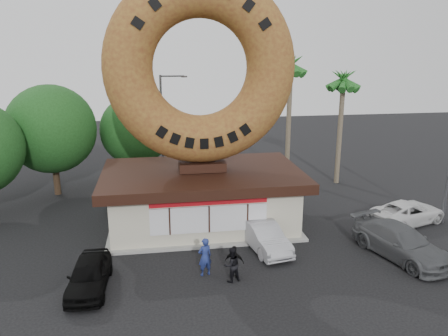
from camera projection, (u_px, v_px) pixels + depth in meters
ground at (217, 275)px, 19.86m from camera, size 90.00×90.00×0.00m
donut_shop at (202, 196)px, 25.08m from camera, size 11.20×7.20×3.80m
giant_donut at (201, 68)px, 23.17m from camera, size 10.27×2.62×10.27m
tree_west at (51, 129)px, 29.55m from camera, size 6.00×6.00×7.65m
tree_mid at (135, 130)px, 32.45m from camera, size 5.20×5.20×6.63m
palm_near at (291, 70)px, 32.05m from camera, size 2.60×2.60×9.75m
palm_far at (343, 83)px, 31.41m from camera, size 2.60×2.60×8.75m
street_lamp at (164, 121)px, 33.60m from camera, size 2.11×0.20×8.00m
person_left at (205, 257)px, 19.64m from camera, size 0.77×0.63×1.81m
person_center at (232, 265)px, 19.15m from camera, size 0.94×0.84×1.59m
person_right at (234, 262)px, 19.50m from camera, size 0.96×0.69×1.51m
car_black at (89, 275)px, 18.56m from camera, size 1.76×4.03×1.35m
car_silver at (264, 236)px, 22.31m from camera, size 2.23×4.40×1.38m
car_grey at (400, 242)px, 21.42m from camera, size 3.59×5.72×1.54m
car_white at (408, 212)px, 25.60m from camera, size 5.21×3.60×1.32m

